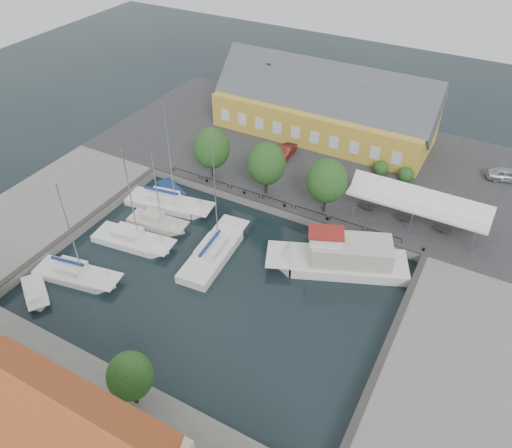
{
  "coord_description": "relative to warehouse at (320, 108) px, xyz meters",
  "views": [
    {
      "loc": [
        19.09,
        -28.96,
        33.24
      ],
      "look_at": [
        0.0,
        6.0,
        1.5
      ],
      "focal_mm": 35.0,
      "sensor_mm": 36.0,
      "label": 1
    }
  ],
  "objects": [
    {
      "name": "ground",
      "position": [
        2.6,
        -28.36,
        -4.43
      ],
      "size": [
        140.0,
        140.0,
        0.0
      ],
      "primitive_type": "plane",
      "color": "black",
      "rests_on": "ground"
    },
    {
      "name": "center_sailboat",
      "position": [
        0.47,
        -27.16,
        -4.07
      ],
      "size": [
        3.93,
        10.56,
        13.97
      ],
      "color": "silver",
      "rests_on": "ground"
    },
    {
      "name": "quay_trees",
      "position": [
        0.6,
        -16.36,
        0.45
      ],
      "size": [
        18.2,
        4.2,
        6.3
      ],
      "color": "black",
      "rests_on": "north_quay"
    },
    {
      "name": "car_silver",
      "position": [
        23.89,
        -0.67,
        -2.68
      ],
      "size": [
        4.71,
        2.83,
        1.5
      ],
      "primitive_type": "imported",
      "rotation": [
        0.0,
        0.0,
        1.83
      ],
      "color": "#B1B5B9",
      "rests_on": "north_quay"
    },
    {
      "name": "north_quay",
      "position": [
        2.6,
        -5.36,
        -3.93
      ],
      "size": [
        56.0,
        26.0,
        1.0
      ],
      "primitive_type": "cube",
      "color": "#2D2D30",
      "rests_on": "ground"
    },
    {
      "name": "warehouse",
      "position": [
        0.0,
        0.0,
        0.0
      ],
      "size": [
        28.56,
        14.0,
        9.55
      ],
      "color": "gold",
      "rests_on": "north_quay"
    },
    {
      "name": "west_boat_c",
      "position": [
        -7.91,
        -29.48,
        -4.17
      ],
      "size": [
        8.93,
        3.8,
        11.68
      ],
      "color": "silver",
      "rests_on": "ground"
    },
    {
      "name": "trawler",
      "position": [
        12.15,
        -22.6,
        -3.41
      ],
      "size": [
        13.92,
        8.86,
        5.0
      ],
      "color": "silver",
      "rests_on": "ground"
    },
    {
      "name": "launch_sw",
      "position": [
        -10.98,
        -39.27,
        -4.34
      ],
      "size": [
        5.02,
        4.14,
        0.98
      ],
      "color": "silver",
      "rests_on": "ground"
    },
    {
      "name": "west_boat_d",
      "position": [
        -9.28,
        -35.94,
        -4.16
      ],
      "size": [
        8.83,
        4.04,
        11.44
      ],
      "color": "silver",
      "rests_on": "ground"
    },
    {
      "name": "west_quay",
      "position": [
        -19.4,
        -30.36,
        -3.93
      ],
      "size": [
        12.0,
        24.0,
        1.0
      ],
      "primitive_type": "cube",
      "color": "slate",
      "rests_on": "ground"
    },
    {
      "name": "east_quay",
      "position": [
        24.6,
        -30.36,
        -3.93
      ],
      "size": [
        12.0,
        24.0,
        1.0
      ],
      "primitive_type": "cube",
      "color": "slate",
      "rests_on": "ground"
    },
    {
      "name": "launch_nw",
      "position": [
        -10.03,
        -20.01,
        -4.34
      ],
      "size": [
        4.66,
        3.37,
        0.88
      ],
      "color": "navy",
      "rests_on": "ground"
    },
    {
      "name": "west_boat_a",
      "position": [
        -8.55,
        -22.59,
        -4.16
      ],
      "size": [
        10.42,
        4.46,
        13.19
      ],
      "color": "silver",
      "rests_on": "ground"
    },
    {
      "name": "car_red",
      "position": [
        -0.94,
        -8.2,
        -2.76
      ],
      "size": [
        1.51,
        4.1,
        1.34
      ],
      "primitive_type": "imported",
      "rotation": [
        0.0,
        0.0,
        0.02
      ],
      "color": "#5B1914",
      "rests_on": "north_quay"
    },
    {
      "name": "quay_edge_fittings",
      "position": [
        2.62,
        -23.61,
        -3.37
      ],
      "size": [
        56.0,
        24.72,
        0.4
      ],
      "color": "#383533",
      "rests_on": "north_quay"
    },
    {
      "name": "west_boat_b",
      "position": [
        -7.47,
        -25.99,
        -4.17
      ],
      "size": [
        6.82,
        2.9,
        9.31
      ],
      "color": "beige",
      "rests_on": "ground"
    },
    {
      "name": "tent_canopy",
      "position": [
        16.6,
        -13.86,
        -0.74
      ],
      "size": [
        14.0,
        4.0,
        2.83
      ],
      "color": "white",
      "rests_on": "north_quay"
    }
  ]
}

